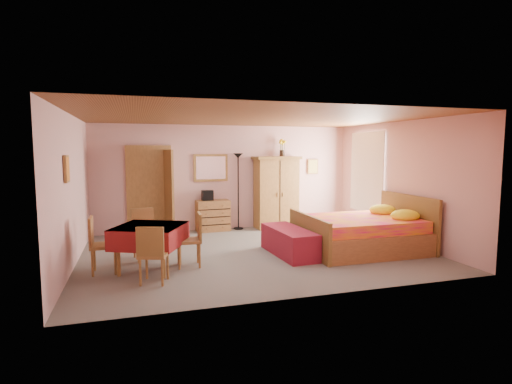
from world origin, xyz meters
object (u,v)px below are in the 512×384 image
object	(u,v)px
sunflower_vase	(282,148)
bed	(360,223)
floor_lamp	(238,191)
chair_north	(146,234)
wardrobe	(276,192)
chair_west	(104,245)
chest_of_drawers	(213,216)
stereo	(207,195)
dining_table	(150,248)
chair_south	(154,254)
wall_mirror	(211,168)
chair_east	(189,240)
bench	(289,242)

from	to	relation	value
sunflower_vase	bed	xyz separation A→B (m)	(0.62, -2.77, -1.51)
floor_lamp	chair_north	bearing A→B (deg)	-136.65
wardrobe	chair_west	world-z (taller)	wardrobe
chest_of_drawers	bed	world-z (taller)	bed
stereo	wardrobe	xyz separation A→B (m)	(1.75, -0.08, 0.03)
chest_of_drawers	chair_north	xyz separation A→B (m)	(-1.65, -2.13, 0.08)
chair_north	dining_table	bearing A→B (deg)	80.00
floor_lamp	chair_west	xyz separation A→B (m)	(-2.98, -2.88, -0.49)
stereo	dining_table	world-z (taller)	stereo
bed	chair_south	distance (m)	4.10
wall_mirror	floor_lamp	xyz separation A→B (m)	(0.66, -0.15, -0.60)
chair_east	floor_lamp	bearing A→B (deg)	-25.58
floor_lamp	chair_west	size ratio (longest dim) A/B	2.06
chest_of_drawers	wall_mirror	size ratio (longest dim) A/B	0.94
bed	chair_south	world-z (taller)	bed
wardrobe	bench	size ratio (longest dim) A/B	1.21
floor_lamp	wall_mirror	bearing A→B (deg)	166.82
chair_south	chair_north	xyz separation A→B (m)	(-0.08, 1.44, 0.01)
bed	chair_north	xyz separation A→B (m)	(-4.10, 0.60, -0.08)
chair_north	chair_west	size ratio (longest dim) A/B	0.99
chair_south	chair_north	distance (m)	1.44
sunflower_vase	chair_east	size ratio (longest dim) A/B	0.48
chest_of_drawers	chair_east	distance (m)	3.01
chair_south	chair_east	world-z (taller)	chair_east
dining_table	chair_north	bearing A→B (deg)	93.89
sunflower_vase	chair_north	xyz separation A→B (m)	(-3.48, -2.17, -1.59)
bench	chair_east	xyz separation A→B (m)	(-1.92, -0.20, 0.21)
wardrobe	bed	world-z (taller)	wardrobe
floor_lamp	chair_east	size ratio (longest dim) A/B	2.08
stereo	chair_north	size ratio (longest dim) A/B	0.29
chest_of_drawers	chair_south	size ratio (longest dim) A/B	0.91
bench	dining_table	bearing A→B (deg)	-174.34
sunflower_vase	bench	xyz separation A→B (m)	(-0.86, -2.70, -1.80)
sunflower_vase	bench	distance (m)	3.35
chair_north	wardrobe	bearing A→B (deg)	-161.74
chair_north	chair_south	bearing A→B (deg)	79.39
wall_mirror	sunflower_vase	distance (m)	1.90
chair_south	chair_north	world-z (taller)	chair_north
chest_of_drawers	chair_west	size ratio (longest dim) A/B	0.87
wall_mirror	chair_west	world-z (taller)	wall_mirror
wall_mirror	chair_east	world-z (taller)	wall_mirror
chair_east	dining_table	bearing A→B (deg)	98.65
stereo	chair_east	distance (m)	3.02
chair_west	chair_east	world-z (taller)	chair_west
bench	chair_north	size ratio (longest dim) A/B	1.65
sunflower_vase	chair_south	size ratio (longest dim) A/B	0.50
wardrobe	sunflower_vase	world-z (taller)	sunflower_vase
chair_east	sunflower_vase	bearing A→B (deg)	-40.30
chest_of_drawers	bench	size ratio (longest dim) A/B	0.53
chair_east	bed	bearing A→B (deg)	-84.33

